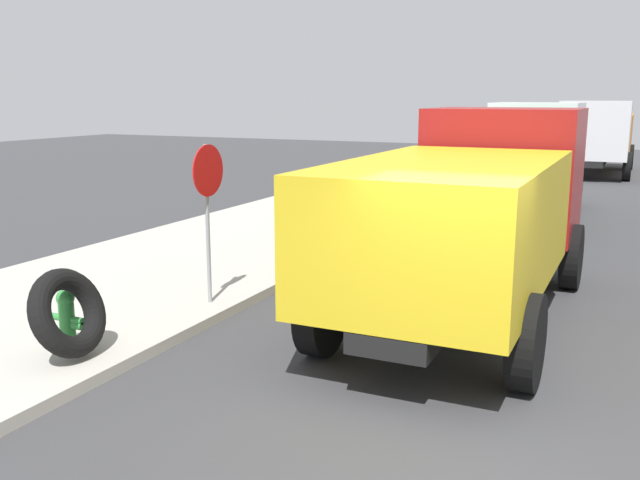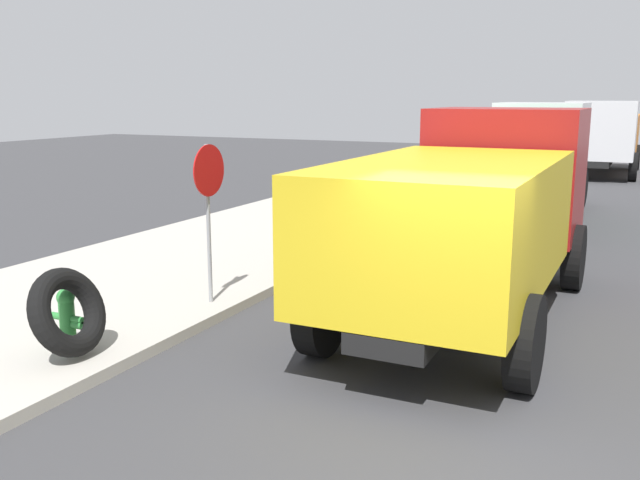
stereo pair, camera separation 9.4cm
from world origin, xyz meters
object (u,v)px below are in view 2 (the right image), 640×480
Objects in this scene: loose_tire at (68,312)px; dump_truck_green at (524,156)px; stop_sign at (209,194)px; dump_truck_yellow at (472,208)px; fire_hydrant at (67,315)px; dump_truck_orange at (604,135)px.

dump_truck_green is at bearing -11.98° from loose_tire.
dump_truck_green is (11.02, -2.65, -0.19)m from stop_sign.
stop_sign is 0.34× the size of dump_truck_yellow.
fire_hydrant is at bearing 133.60° from dump_truck_yellow.
loose_tire reaches higher than fire_hydrant.
stop_sign is (2.62, -0.24, 1.10)m from loose_tire.
loose_tire is 25.63m from dump_truck_orange.
dump_truck_yellow is (4.21, -3.76, 0.91)m from loose_tire.
dump_truck_orange reaches higher than fire_hydrant.
dump_truck_orange is at bearing -10.11° from fire_hydrant.
dump_truck_green is at bearing 174.00° from dump_truck_orange.
dump_truck_yellow is at bearing -65.75° from stop_sign.
loose_tire is 0.15× the size of dump_truck_green.
dump_truck_orange reaches higher than loose_tire.
stop_sign is at bearing -13.98° from fire_hydrant.
loose_tire is at bearing 168.02° from dump_truck_green.
stop_sign reaches higher than loose_tire.
fire_hydrant is 5.76m from dump_truck_yellow.
stop_sign is at bearing 170.29° from dump_truck_orange.
dump_truck_green is at bearing 5.25° from dump_truck_yellow.
dump_truck_yellow is 21.08m from dump_truck_orange.
fire_hydrant is 2.70m from stop_sign.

